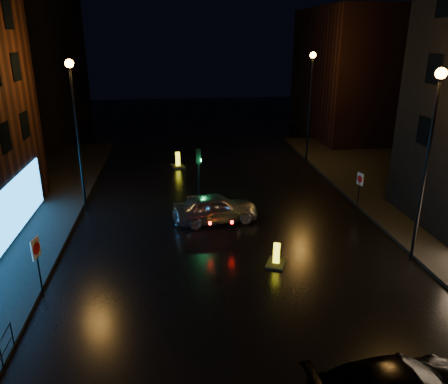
{
  "coord_description": "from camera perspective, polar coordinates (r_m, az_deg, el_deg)",
  "views": [
    {
      "loc": [
        -2.65,
        -10.3,
        9.57
      ],
      "look_at": [
        -0.41,
        8.27,
        2.8
      ],
      "focal_mm": 35.0,
      "sensor_mm": 36.0,
      "label": 1
    }
  ],
  "objects": [
    {
      "name": "bollard_near",
      "position": [
        19.57,
        6.84,
        -8.79
      ],
      "size": [
        1.19,
        1.38,
        1.02
      ],
      "rotation": [
        0.0,
        0.0,
        -0.43
      ],
      "color": "black",
      "rests_on": "ground"
    },
    {
      "name": "street_lamp_rfar",
      "position": [
        34.19,
        11.24,
        12.8
      ],
      "size": [
        0.44,
        0.44,
        8.37
      ],
      "color": "black",
      "rests_on": "ground"
    },
    {
      "name": "road_sign_left",
      "position": [
        17.98,
        -23.29,
        -7.37
      ],
      "size": [
        0.17,
        0.59,
        2.44
      ],
      "rotation": [
        0.0,
        0.0,
        -0.2
      ],
      "color": "black",
      "rests_on": "ground"
    },
    {
      "name": "street_lamp_rnear",
      "position": [
        19.78,
        25.36,
        6.29
      ],
      "size": [
        0.44,
        0.44,
        8.37
      ],
      "color": "black",
      "rests_on": "ground"
    },
    {
      "name": "ground",
      "position": [
        14.31,
        6.04,
        -22.21
      ],
      "size": [
        120.0,
        120.0,
        0.0
      ],
      "primitive_type": "plane",
      "color": "black",
      "rests_on": "ground"
    },
    {
      "name": "street_lamp_lfar",
      "position": [
        25.16,
        -18.88,
        9.68
      ],
      "size": [
        0.44,
        0.44,
        8.37
      ],
      "color": "black",
      "rests_on": "ground"
    },
    {
      "name": "bollard_far",
      "position": [
        33.6,
        -6.04,
        3.69
      ],
      "size": [
        1.16,
        1.49,
        1.16
      ],
      "rotation": [
        0.0,
        0.0,
        0.22
      ],
      "color": "black",
      "rests_on": "ground"
    },
    {
      "name": "building_far_left",
      "position": [
        47.3,
        -24.16,
        15.13
      ],
      "size": [
        8.0,
        16.0,
        14.0
      ],
      "primitive_type": "cube",
      "color": "black",
      "rests_on": "ground"
    },
    {
      "name": "road_sign_right",
      "position": [
        26.11,
        17.32,
        1.24
      ],
      "size": [
        0.18,
        0.52,
        2.16
      ],
      "rotation": [
        0.0,
        0.0,
        3.39
      ],
      "color": "black",
      "rests_on": "ground"
    },
    {
      "name": "building_far_right",
      "position": [
        45.98,
        16.25,
        14.69
      ],
      "size": [
        8.0,
        14.0,
        12.0
      ],
      "primitive_type": "cube",
      "color": "black",
      "rests_on": "ground"
    },
    {
      "name": "silver_hatchback",
      "position": [
        23.49,
        -1.15,
        -2.09
      ],
      "size": [
        4.75,
        2.42,
        1.55
      ],
      "primitive_type": "imported",
      "rotation": [
        0.0,
        0.0,
        1.71
      ],
      "color": "#B8B9C0",
      "rests_on": "ground"
    },
    {
      "name": "traffic_signal",
      "position": [
        25.98,
        -3.26,
        -0.57
      ],
      "size": [
        1.4,
        2.4,
        3.45
      ],
      "color": "black",
      "rests_on": "ground"
    }
  ]
}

